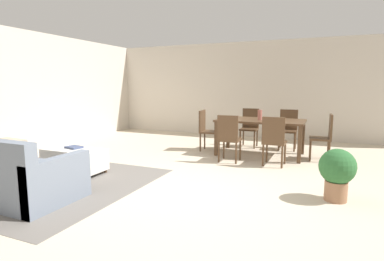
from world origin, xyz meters
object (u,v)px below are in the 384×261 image
at_px(vase_centerpiece, 260,115).
at_px(book_on_ottoman, 74,147).
at_px(dining_table, 260,123).
at_px(dining_chair_near_left, 229,136).
at_px(ottoman_table, 75,159).
at_px(dining_chair_head_east, 325,134).
at_px(couch, 0,176).
at_px(potted_plant, 337,171).
at_px(dining_chair_far_left, 250,125).
at_px(dining_chair_near_right, 274,138).
at_px(dining_chair_far_right, 288,127).
at_px(dining_chair_head_west, 206,128).

height_order(vase_centerpiece, book_on_ottoman, vase_centerpiece).
relative_size(dining_table, dining_chair_near_left, 1.95).
relative_size(ottoman_table, dining_chair_head_east, 1.14).
xyz_separation_m(couch, book_on_ottoman, (0.02, 1.31, 0.14)).
xyz_separation_m(dining_chair_head_east, book_on_ottoman, (-3.93, -2.61, -0.09)).
relative_size(ottoman_table, potted_plant, 1.54).
distance_m(couch, potted_plant, 4.43).
height_order(ottoman_table, dining_table, dining_table).
height_order(book_on_ottoman, potted_plant, potted_plant).
bearing_deg(dining_chair_near_left, dining_chair_far_left, 89.80).
relative_size(ottoman_table, dining_chair_near_right, 1.14).
bearing_deg(ottoman_table, dining_chair_far_right, 48.74).
xyz_separation_m(dining_chair_far_left, dining_chair_head_east, (1.69, -0.82, 0.00)).
bearing_deg(couch, ottoman_table, 86.65).
bearing_deg(potted_plant, dining_table, 122.16).
bearing_deg(dining_table, vase_centerpiece, -127.61).
bearing_deg(dining_chair_far_right, vase_centerpiece, -118.73).
xyz_separation_m(dining_chair_far_right, vase_centerpiece, (-0.49, -0.89, 0.34)).
distance_m(dining_chair_far_right, vase_centerpiece, 1.07).
bearing_deg(dining_chair_head_east, dining_table, -179.06).
bearing_deg(dining_chair_head_west, book_on_ottoman, -119.31).
relative_size(dining_chair_near_left, dining_chair_head_east, 1.00).
bearing_deg(couch, dining_chair_head_west, 69.34).
height_order(dining_chair_near_left, dining_chair_far_left, same).
bearing_deg(dining_chair_head_west, couch, -110.66).
distance_m(dining_chair_far_left, book_on_ottoman, 4.10).
height_order(dining_chair_near_right, dining_chair_far_left, same).
bearing_deg(potted_plant, couch, -158.55).
bearing_deg(vase_centerpiece, dining_table, 52.39).
xyz_separation_m(dining_chair_near_right, dining_chair_far_left, (-0.84, 1.69, 0.00)).
bearing_deg(dining_chair_far_left, dining_table, -63.49).
bearing_deg(dining_chair_far_right, potted_plant, -73.03).
distance_m(dining_chair_head_west, book_on_ottoman, 2.94).
xyz_separation_m(couch, dining_table, (2.68, 3.90, 0.39)).
bearing_deg(ottoman_table, vase_centerpiece, 45.31).
bearing_deg(vase_centerpiece, dining_chair_head_west, -179.76).
xyz_separation_m(couch, ottoman_table, (0.07, 1.26, -0.05)).
xyz_separation_m(ottoman_table, dining_chair_head_west, (1.39, 2.62, 0.28)).
relative_size(dining_chair_far_left, vase_centerpiece, 4.45).
height_order(dining_chair_near_left, dining_chair_near_right, same).
bearing_deg(dining_table, potted_plant, -57.84).
distance_m(ottoman_table, dining_chair_head_west, 2.98).
distance_m(dining_chair_far_left, dining_chair_head_east, 1.88).
bearing_deg(vase_centerpiece, dining_chair_head_east, 1.80).
height_order(couch, dining_chair_head_east, dining_chair_head_east).
bearing_deg(couch, dining_chair_head_east, 44.81).
height_order(dining_chair_far_left, potted_plant, dining_chair_far_left).
distance_m(ottoman_table, dining_chair_near_left, 2.82).
distance_m(dining_chair_far_left, dining_chair_far_right, 0.89).
bearing_deg(book_on_ottoman, dining_table, 44.22).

